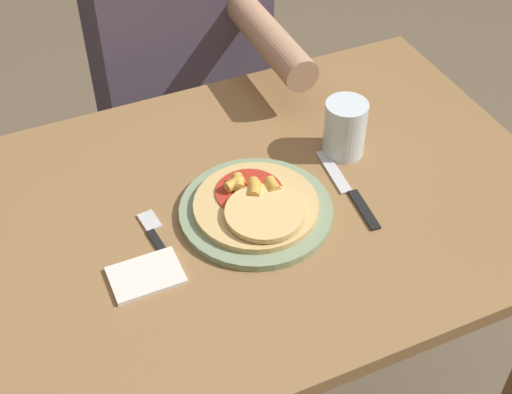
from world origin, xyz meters
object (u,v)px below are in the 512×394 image
Objects in this scene: dining_table at (234,254)px; person_diner at (181,61)px; drinking_glass at (345,128)px; knife at (348,190)px; fork at (159,241)px; pizza at (257,205)px; plate at (256,211)px.

person_diner reaches higher than dining_table.
knife is at bearing -113.79° from drinking_glass.
fork is 0.80× the size of knife.
pizza is 0.24m from drinking_glass.
fork is at bearing -167.93° from drinking_glass.
dining_table is 5.36× the size of pizza.
person_diner reaches higher than drinking_glass.
knife is 0.20× the size of person_diner.
plate is 0.63m from person_diner.
person_diner is at bearing 67.61° from fork.
dining_table is 10.58× the size of drinking_glass.
dining_table is at bearing 9.86° from fork.
person_diner reaches higher than plate.
plate is 0.18m from fork.
drinking_glass is at bearing 21.90° from plate.
plate is 0.24× the size of person_diner.
drinking_glass reaches higher than dining_table.
drinking_glass reaches higher than knife.
person_diner reaches higher than fork.
person_diner is (-0.14, 0.53, -0.13)m from drinking_glass.
plate is 2.43× the size of drinking_glass.
knife is (0.21, -0.04, 0.12)m from dining_table.
plate is (0.03, -0.03, 0.13)m from dining_table.
person_diner is at bearing 82.93° from pizza.
person_diner is at bearing 105.17° from drinking_glass.
dining_table is at bearing 135.14° from pizza.
dining_table is 0.15m from pizza.
pizza is at bearing -44.86° from dining_table.
pizza is (0.00, -0.00, 0.02)m from plate.
fork is at bearing 177.12° from knife.
pizza reaches higher than dining_table.
dining_table is 0.19m from fork.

